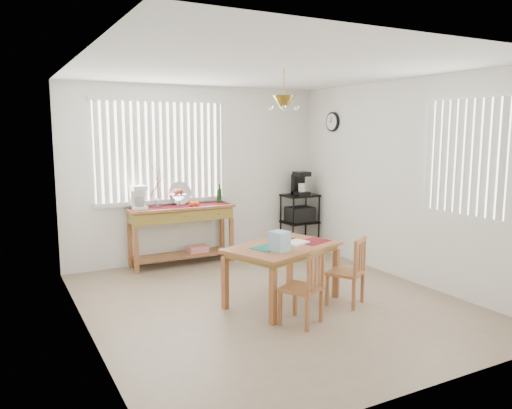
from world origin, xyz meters
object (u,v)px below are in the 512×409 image
dining_table (283,252)px  chair_left (304,288)px  sideboard (182,221)px  wire_cart (300,216)px  cart_items (300,184)px  chair_right (348,272)px

dining_table → chair_left: size_ratio=1.85×
sideboard → dining_table: (0.44, -2.10, -0.06)m
wire_cart → chair_left: (-1.72, -2.74, -0.17)m
cart_items → chair_left: bearing=-122.1°
chair_left → chair_right: bearing=18.4°
sideboard → wire_cart: wire_cart is taller
chair_left → dining_table: bearing=78.0°
wire_cart → chair_right: (-0.96, -2.48, -0.17)m
wire_cart → chair_left: size_ratio=1.18×
sideboard → wire_cart: bearing=-0.6°
sideboard → dining_table: sideboard is taller
wire_cart → dining_table: wire_cart is taller
dining_table → chair_left: bearing=-102.0°
wire_cart → chair_left: bearing=-122.2°
sideboard → chair_right: bearing=-67.1°
sideboard → chair_left: sideboard is taller
sideboard → chair_left: (0.30, -2.76, -0.27)m
chair_right → cart_items: bearing=68.9°
wire_cart → cart_items: cart_items is taller
sideboard → chair_left: bearing=-83.8°
cart_items → chair_right: (-0.96, -2.49, -0.71)m
cart_items → dining_table: cart_items is taller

